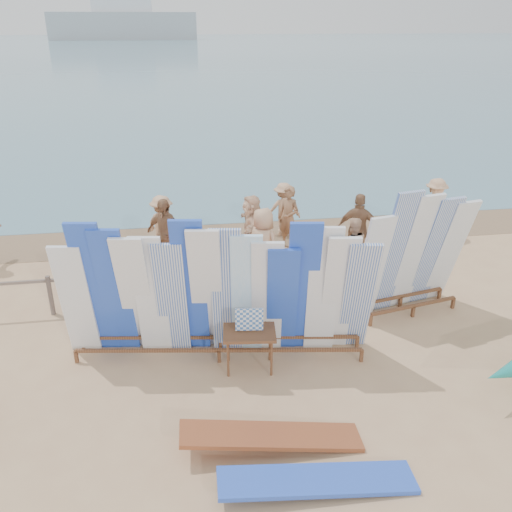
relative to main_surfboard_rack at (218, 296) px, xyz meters
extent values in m
plane|color=tan|center=(-1.39, -0.90, -1.26)|extent=(160.00, 160.00, 0.00)
cube|color=slate|center=(-1.39, 127.10, -1.26)|extent=(320.00, 240.00, 0.02)
cube|color=#84674A|center=(-1.39, 6.30, -1.26)|extent=(40.00, 2.60, 0.01)
cube|color=#999EA3|center=(-13.39, 179.10, 2.76)|extent=(45.00, 8.00, 8.00)
cube|color=silver|center=(-13.39, 179.10, 9.76)|extent=(18.00, 6.00, 6.00)
cube|color=#766559|center=(-1.39, 2.10, -0.46)|extent=(12.00, 0.06, 0.06)
cube|color=#766559|center=(-3.39, 2.10, -0.81)|extent=(0.08, 0.08, 0.90)
cube|color=#766559|center=(-1.39, 2.10, -0.81)|extent=(0.08, 0.08, 0.90)
cube|color=#766559|center=(0.61, 2.10, -0.81)|extent=(0.08, 0.08, 0.90)
cube|color=#766559|center=(2.61, 2.10, -0.81)|extent=(0.08, 0.08, 0.90)
cube|color=#766559|center=(4.61, 2.10, -0.81)|extent=(0.08, 0.08, 0.90)
cube|color=brown|center=(-0.03, -0.22, -1.01)|extent=(5.21, 0.83, 0.06)
cube|color=brown|center=(0.04, 0.22, -1.01)|extent=(5.21, 0.83, 0.06)
cube|color=white|center=(-2.53, 0.38, -0.10)|extent=(0.63, 0.62, 2.33)
cube|color=blue|center=(-2.17, 0.32, 0.13)|extent=(0.65, 0.77, 2.78)
cube|color=blue|center=(-1.82, 0.27, 0.07)|extent=(0.66, 0.79, 2.67)
cube|color=white|center=(-1.46, 0.22, 0.00)|extent=(0.67, 0.90, 2.54)
cube|color=white|center=(-1.19, 0.18, -0.02)|extent=(0.63, 0.60, 2.49)
cube|color=white|center=(-0.83, 0.12, -0.07)|extent=(0.63, 0.64, 2.38)
cube|color=blue|center=(-0.47, 0.07, 0.15)|extent=(0.66, 0.80, 2.83)
cube|color=white|center=(-0.20, 0.03, 0.08)|extent=(0.68, 0.95, 2.69)
cube|color=white|center=(0.16, -0.02, 0.06)|extent=(0.64, 0.66, 2.65)
cube|color=#9BD0F9|center=(0.52, -0.08, 0.00)|extent=(0.64, 0.67, 2.54)
cube|color=white|center=(0.87, -0.13, -0.05)|extent=(0.64, 0.71, 2.42)
cube|color=blue|center=(1.15, -0.17, -0.11)|extent=(0.65, 0.76, 2.30)
cube|color=blue|center=(1.50, -0.22, 0.13)|extent=(0.66, 0.79, 2.78)
cube|color=white|center=(1.86, -0.28, 0.08)|extent=(0.64, 0.71, 2.69)
cube|color=white|center=(2.13, -0.32, 0.01)|extent=(0.67, 0.89, 2.54)
cube|color=white|center=(2.49, -0.37, -0.05)|extent=(0.67, 0.92, 2.42)
cube|color=brown|center=(4.20, 0.81, -1.00)|extent=(2.06, 0.50, 0.06)
cube|color=brown|center=(4.10, 1.26, -1.00)|extent=(2.06, 0.50, 0.06)
cube|color=white|center=(3.19, 0.83, -0.06)|extent=(0.69, 0.73, 2.40)
cube|color=white|center=(3.68, 0.93, 0.17)|extent=(0.73, 0.88, 2.86)
cube|color=white|center=(4.16, 1.03, 0.11)|extent=(0.73, 0.90, 2.75)
cube|color=white|center=(4.64, 1.14, 0.05)|extent=(0.73, 0.92, 2.63)
cube|color=white|center=(5.04, 1.22, -0.01)|extent=(0.74, 0.93, 2.52)
cube|color=brown|center=(0.50, -0.49, -0.52)|extent=(0.99, 0.75, 0.05)
cube|color=white|center=(0.50, -0.49, -0.25)|extent=(0.49, 0.09, 0.44)
cube|color=#9C4F2A|center=(0.54, -2.51, -1.26)|extent=(2.71, 0.67, 0.41)
cube|color=blue|center=(1.01, -3.35, -1.26)|extent=(2.72, 0.68, 0.25)
cube|color=red|center=(0.02, 2.60, -0.95)|extent=(0.60, 0.56, 0.05)
cube|color=red|center=(-0.01, 2.83, -0.68)|extent=(0.55, 0.23, 0.54)
cube|color=red|center=(0.46, 2.95, -0.95)|extent=(0.65, 0.62, 0.05)
cube|color=red|center=(0.40, 3.18, -0.67)|extent=(0.56, 0.30, 0.54)
cube|color=red|center=(-0.34, 3.35, -0.76)|extent=(0.55, 0.76, 0.51)
cube|color=red|center=(-0.39, 3.63, -0.43)|extent=(0.44, 0.23, 0.32)
imported|color=#8C6042|center=(-0.96, 4.07, -0.34)|extent=(1.14, 1.04, 1.85)
imported|color=#8C6042|center=(3.89, 3.66, -0.33)|extent=(1.19, 0.87, 1.87)
imported|color=beige|center=(1.28, 4.58, -0.42)|extent=(0.63, 1.60, 1.69)
imported|color=beige|center=(3.48, 2.87, -0.49)|extent=(0.77, 0.40, 1.55)
imported|color=tan|center=(2.42, 5.97, -0.48)|extent=(1.05, 0.52, 1.56)
imported|color=tan|center=(1.35, 3.12, -0.36)|extent=(0.90, 0.94, 1.80)
imported|color=tan|center=(6.70, 5.24, -0.41)|extent=(1.15, 0.56, 1.71)
imported|color=#8C6042|center=(2.35, 4.92, -0.38)|extent=(0.69, 0.71, 1.76)
imported|color=tan|center=(-1.03, 5.04, -0.45)|extent=(1.03, 1.08, 1.64)
camera|label=1|loc=(-0.64, -8.62, 4.54)|focal=38.00mm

